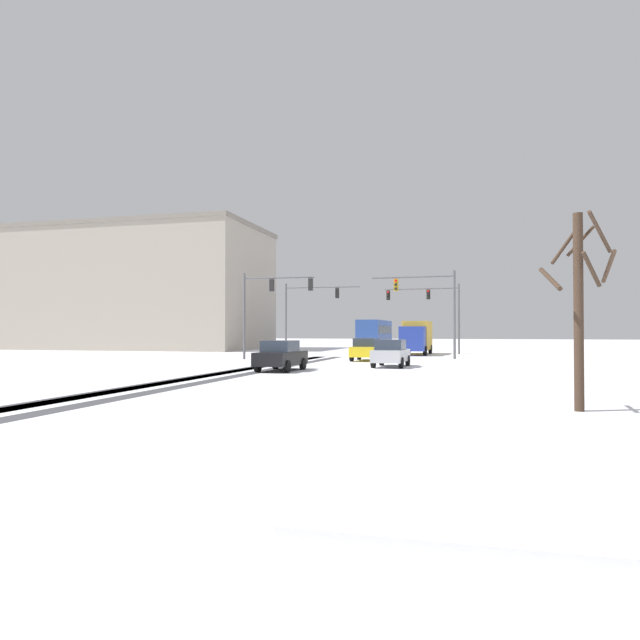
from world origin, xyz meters
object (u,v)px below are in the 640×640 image
box_truck_delivery (416,336)px  bare_tree_sidewalk_near (579,300)px  car_silver_second (391,353)px  car_yellow_cab_lead (366,349)px  traffic_signal_near_right (431,299)px  office_building_far_left_block (144,289)px  traffic_signal_near_left (268,298)px  traffic_signal_far_left (307,305)px  traffic_signal_far_right (432,304)px  bus_oncoming (375,332)px  car_black_third (281,356)px

box_truck_delivery → bare_tree_sidewalk_near: bare_tree_sidewalk_near is taller
car_silver_second → car_yellow_cab_lead: bearing=111.8°
bare_tree_sidewalk_near → box_truck_delivery: bearing=102.1°
traffic_signal_near_right → office_building_far_left_block: (-35.41, 19.11, 2.75)m
car_yellow_cab_lead → traffic_signal_near_left: bearing=-178.9°
traffic_signal_near_right → office_building_far_left_block: bearing=151.6°
traffic_signal_far_left → traffic_signal_near_left: bearing=-90.5°
box_truck_delivery → office_building_far_left_block: office_building_far_left_block is taller
traffic_signal_far_right → traffic_signal_far_left: bearing=-159.4°
traffic_signal_near_right → bare_tree_sidewalk_near: size_ratio=1.23×
traffic_signal_near_right → bare_tree_sidewalk_near: (5.77, -26.27, -1.49)m
office_building_far_left_block → box_truck_delivery: bearing=-14.9°
traffic_signal_far_left → office_building_far_left_block: 26.25m
car_yellow_cab_lead → office_building_far_left_block: bearing=146.0°
car_yellow_cab_lead → bus_oncoming: bearing=98.3°
car_silver_second → bare_tree_sidewalk_near: bearing=-67.1°
car_yellow_cab_lead → car_silver_second: bearing=-68.2°
car_yellow_cab_lead → bus_oncoming: (-3.90, 26.85, 1.18)m
traffic_signal_near_right → car_yellow_cab_lead: size_ratio=1.58×
traffic_signal_far_left → bus_oncoming: 17.55m
traffic_signal_near_right → car_black_third: size_ratio=1.56×
traffic_signal_near_left → car_black_third: traffic_signal_near_left is taller
traffic_signal_near_right → bare_tree_sidewalk_near: traffic_signal_near_right is taller
traffic_signal_near_right → office_building_far_left_block: office_building_far_left_block is taller
traffic_signal_far_left → car_silver_second: (10.04, -16.56, -3.67)m
traffic_signal_far_right → traffic_signal_near_left: same height
traffic_signal_far_left → car_silver_second: traffic_signal_far_left is taller
car_silver_second → office_building_far_left_block: 44.05m
traffic_signal_far_left → box_truck_delivery: traffic_signal_far_left is taller
traffic_signal_far_right → box_truck_delivery: 3.82m
bare_tree_sidewalk_near → car_yellow_cab_lead: bearing=112.6°
traffic_signal_far_left → car_black_third: bearing=-77.3°
bus_oncoming → bare_tree_sidewalk_near: size_ratio=2.09×
car_black_third → office_building_far_left_block: size_ratio=0.15×
traffic_signal_near_right → traffic_signal_far_right: bearing=93.7°
traffic_signal_far_left → car_black_third: size_ratio=1.69×
bus_oncoming → traffic_signal_far_right: bearing=-59.7°
car_silver_second → office_building_far_left_block: bearing=140.6°
car_yellow_cab_lead → car_silver_second: same height
car_black_third → traffic_signal_near_right: bearing=62.7°
traffic_signal_far_right → car_yellow_cab_lead: bearing=-104.7°
traffic_signal_far_right → car_yellow_cab_lead: size_ratio=1.70×
traffic_signal_far_left → car_silver_second: bearing=-58.8°
car_yellow_cab_lead → traffic_signal_far_left: bearing=126.8°
traffic_signal_far_right → traffic_signal_far_left: (-10.99, -4.12, -0.20)m
traffic_signal_near_right → car_yellow_cab_lead: bearing=-157.7°
traffic_signal_near_left → car_yellow_cab_lead: 8.35m
car_yellow_cab_lead → car_silver_second: (2.70, -6.74, 0.00)m
bus_oncoming → box_truck_delivery: bearing=-67.0°
office_building_far_left_block → traffic_signal_far_left: bearing=-25.1°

